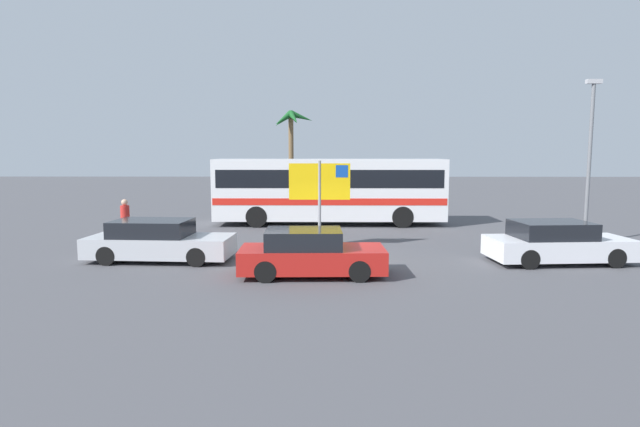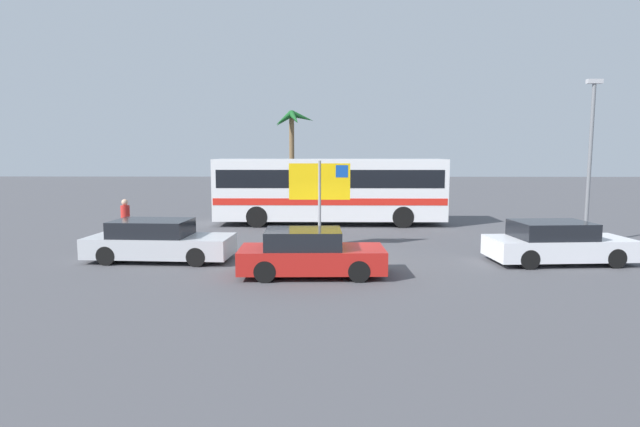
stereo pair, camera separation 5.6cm
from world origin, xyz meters
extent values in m
plane|color=#4C4C51|center=(0.00, 0.00, 0.00)|extent=(120.00, 120.00, 0.00)
cube|color=white|center=(0.38, 9.11, 1.73)|extent=(11.00, 2.47, 2.90)
cube|color=black|center=(0.38, 9.11, 2.28)|extent=(10.56, 2.49, 0.84)
cube|color=red|center=(0.38, 9.11, 1.22)|extent=(10.89, 2.49, 0.32)
cylinder|color=black|center=(3.79, 10.22, 0.50)|extent=(1.00, 0.28, 1.00)
cylinder|color=black|center=(3.79, 8.00, 0.50)|extent=(1.00, 0.28, 1.00)
cylinder|color=black|center=(-3.03, 10.22, 0.50)|extent=(1.00, 0.28, 1.00)
cylinder|color=black|center=(-3.03, 8.00, 0.50)|extent=(1.00, 0.28, 1.00)
cylinder|color=gray|center=(-0.02, 2.59, 1.60)|extent=(0.11, 0.11, 3.20)
cube|color=yellow|center=(-0.02, 2.59, 2.45)|extent=(2.20, 0.09, 1.30)
cube|color=#1447A8|center=(0.78, 2.58, 2.82)|extent=(0.44, 0.08, 0.44)
cube|color=silver|center=(7.59, 0.26, 0.48)|extent=(4.47, 2.16, 0.64)
cube|color=black|center=(7.33, 0.24, 1.06)|extent=(2.38, 1.86, 0.52)
cylinder|color=black|center=(8.87, 1.21, 0.30)|extent=(0.61, 0.20, 0.60)
cylinder|color=black|center=(9.00, -0.48, 0.30)|extent=(0.61, 0.20, 0.60)
cylinder|color=black|center=(6.18, 1.01, 0.30)|extent=(0.61, 0.20, 0.60)
cylinder|color=black|center=(6.31, -0.68, 0.30)|extent=(0.61, 0.20, 0.60)
cube|color=#B7BABF|center=(-5.14, 0.46, 0.48)|extent=(4.69, 2.07, 0.64)
cube|color=black|center=(-5.41, 0.48, 1.06)|extent=(2.48, 1.80, 0.52)
cylinder|color=black|center=(-3.67, 1.21, 0.30)|extent=(0.61, 0.19, 0.60)
cylinder|color=black|center=(-3.77, -0.45, 0.30)|extent=(0.61, 0.19, 0.60)
cylinder|color=black|center=(-6.51, 1.37, 0.30)|extent=(0.61, 0.19, 0.60)
cylinder|color=black|center=(-6.61, -0.29, 0.30)|extent=(0.61, 0.19, 0.60)
cube|color=red|center=(-0.18, -1.55, 0.48)|extent=(4.13, 1.85, 0.64)
cube|color=black|center=(-0.43, -1.56, 1.06)|extent=(2.17, 1.66, 0.52)
cylinder|color=black|center=(1.06, -0.72, 0.30)|extent=(0.60, 0.18, 0.60)
cylinder|color=black|center=(1.11, -2.31, 0.30)|extent=(0.60, 0.18, 0.60)
cylinder|color=black|center=(-1.47, -0.79, 0.30)|extent=(0.60, 0.18, 0.60)
cylinder|color=black|center=(-1.43, -2.38, 0.30)|extent=(0.60, 0.18, 0.60)
cylinder|color=#706656|center=(-7.29, 2.87, 0.43)|extent=(0.13, 0.13, 0.86)
cylinder|color=#706656|center=(-7.15, 2.99, 0.43)|extent=(0.13, 0.13, 0.86)
cylinder|color=red|center=(-7.22, 2.93, 1.20)|extent=(0.32, 0.32, 0.68)
sphere|color=tan|center=(-7.22, 2.93, 1.66)|extent=(0.23, 0.23, 0.23)
cylinder|color=slate|center=(10.06, 3.56, 2.99)|extent=(0.14, 0.14, 5.98)
cube|color=#B2B2B7|center=(10.06, 3.56, 6.08)|extent=(0.56, 0.20, 0.16)
cylinder|color=brown|center=(-2.03, 17.57, 2.89)|extent=(0.32, 0.32, 5.77)
cone|color=#195623|center=(-1.34, 17.69, 5.75)|extent=(1.59, 0.71, 0.87)
cone|color=#195623|center=(-1.88, 18.24, 5.71)|extent=(0.76, 1.59, 0.94)
cone|color=#195623|center=(-2.55, 17.92, 5.60)|extent=(1.48, 1.20, 1.12)
cone|color=#195623|center=(-2.48, 17.12, 5.60)|extent=(1.37, 1.36, 1.12)
cone|color=#195623|center=(-1.79, 16.95, 5.65)|extent=(0.95, 1.57, 1.05)
camera|label=1|loc=(0.18, -15.98, 3.47)|focal=29.07mm
camera|label=2|loc=(0.24, -15.98, 3.47)|focal=29.07mm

